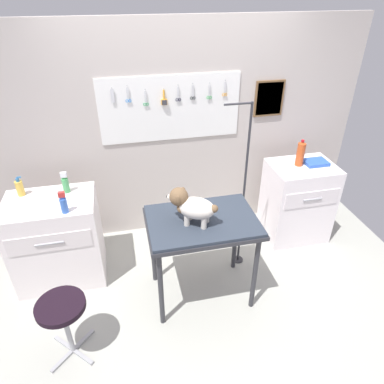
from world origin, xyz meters
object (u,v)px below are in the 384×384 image
(grooming_arm, at_px, (243,197))
(stool, at_px, (62,313))
(counter_left, at_px, (58,240))
(spray_bottle_short, at_px, (65,184))
(dog, at_px, (191,206))
(cabinet_right, at_px, (297,201))
(soda_bottle, at_px, (300,154))
(grooming_table, at_px, (202,228))

(grooming_arm, xyz_separation_m, stool, (-1.64, -0.72, -0.34))
(counter_left, xyz_separation_m, spray_bottle_short, (0.16, 0.13, 0.53))
(dog, relative_size, stool, 0.73)
(stool, relative_size, spray_bottle_short, 2.74)
(counter_left, relative_size, cabinet_right, 0.98)
(spray_bottle_short, relative_size, soda_bottle, 0.72)
(dog, xyz_separation_m, spray_bottle_short, (-1.03, 0.69, -0.06))
(grooming_arm, xyz_separation_m, counter_left, (-1.77, 0.19, -0.36))
(dog, xyz_separation_m, cabinet_right, (1.36, 0.66, -0.58))
(cabinet_right, height_order, spray_bottle_short, spray_bottle_short)
(dog, height_order, spray_bottle_short, dog)
(spray_bottle_short, bearing_deg, grooming_table, -30.42)
(grooming_arm, relative_size, dog, 4.22)
(soda_bottle, bearing_deg, cabinet_right, -25.91)
(grooming_arm, height_order, stool, grooming_arm)
(counter_left, bearing_deg, stool, -81.89)
(grooming_table, bearing_deg, stool, -161.77)
(counter_left, distance_m, soda_bottle, 2.57)
(grooming_table, relative_size, dog, 2.30)
(spray_bottle_short, bearing_deg, cabinet_right, -0.57)
(counter_left, bearing_deg, spray_bottle_short, 39.15)
(grooming_arm, relative_size, spray_bottle_short, 8.44)
(grooming_arm, bearing_deg, dog, -148.02)
(spray_bottle_short, bearing_deg, counter_left, -140.85)
(spray_bottle_short, height_order, soda_bottle, soda_bottle)
(grooming_arm, relative_size, soda_bottle, 6.04)
(stool, height_order, soda_bottle, soda_bottle)
(grooming_arm, height_order, counter_left, grooming_arm)
(dog, bearing_deg, soda_bottle, 27.66)
(counter_left, xyz_separation_m, cabinet_right, (2.54, 0.11, 0.01))
(counter_left, height_order, cabinet_right, cabinet_right)
(soda_bottle, bearing_deg, spray_bottle_short, -180.00)
(grooming_table, height_order, counter_left, counter_left)
(grooming_arm, distance_m, stool, 1.82)
(grooming_arm, height_order, cabinet_right, grooming_arm)
(cabinet_right, xyz_separation_m, spray_bottle_short, (-2.38, 0.02, 0.52))
(grooming_arm, bearing_deg, counter_left, 173.78)
(grooming_arm, xyz_separation_m, soda_bottle, (0.73, 0.32, 0.23))
(grooming_table, height_order, grooming_arm, grooming_arm)
(counter_left, bearing_deg, grooming_table, -22.45)
(dog, height_order, stool, dog)
(grooming_table, xyz_separation_m, soda_bottle, (1.21, 0.66, 0.26))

